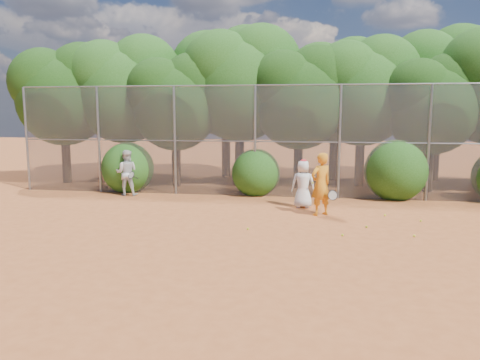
# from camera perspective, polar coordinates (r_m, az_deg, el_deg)

# --- Properties ---
(ground) EXTENTS (80.00, 80.00, 0.00)m
(ground) POSITION_cam_1_polar(r_m,az_deg,el_deg) (11.28, 3.09, -7.49)
(ground) COLOR #AB5426
(ground) RESTS_ON ground
(fence_back) EXTENTS (20.05, 0.09, 4.03)m
(fence_back) POSITION_cam_1_polar(r_m,az_deg,el_deg) (16.87, 4.81, 4.85)
(fence_back) COLOR gray
(fence_back) RESTS_ON ground
(tree_0) EXTENTS (4.38, 3.81, 6.00)m
(tree_0) POSITION_cam_1_polar(r_m,az_deg,el_deg) (21.59, -20.63, 10.11)
(tree_0) COLOR black
(tree_0) RESTS_ON ground
(tree_1) EXTENTS (4.64, 4.03, 6.35)m
(tree_1) POSITION_cam_1_polar(r_m,az_deg,el_deg) (20.96, -13.89, 11.10)
(tree_1) COLOR black
(tree_1) RESTS_ON ground
(tree_2) EXTENTS (3.99, 3.47, 5.47)m
(tree_2) POSITION_cam_1_polar(r_m,az_deg,el_deg) (19.44, -7.76, 9.78)
(tree_2) COLOR black
(tree_2) RESTS_ON ground
(tree_3) EXTENTS (4.89, 4.26, 6.70)m
(tree_3) POSITION_cam_1_polar(r_m,az_deg,el_deg) (19.91, 0.15, 12.16)
(tree_3) COLOR black
(tree_3) RESTS_ON ground
(tree_4) EXTENTS (4.19, 3.64, 5.73)m
(tree_4) POSITION_cam_1_polar(r_m,az_deg,el_deg) (19.05, 7.42, 10.34)
(tree_4) COLOR black
(tree_4) RESTS_ON ground
(tree_5) EXTENTS (4.51, 3.92, 6.17)m
(tree_5) POSITION_cam_1_polar(r_m,az_deg,el_deg) (19.96, 14.83, 10.88)
(tree_5) COLOR black
(tree_5) RESTS_ON ground
(tree_6) EXTENTS (3.86, 3.36, 5.29)m
(tree_6) POSITION_cam_1_polar(r_m,az_deg,el_deg) (19.36, 22.52, 8.89)
(tree_6) COLOR black
(tree_6) RESTS_ON ground
(tree_9) EXTENTS (4.83, 4.20, 6.62)m
(tree_9) POSITION_cam_1_polar(r_m,az_deg,el_deg) (23.48, -14.00, 11.20)
(tree_9) COLOR black
(tree_9) RESTS_ON ground
(tree_10) EXTENTS (5.15, 4.48, 7.06)m
(tree_10) POSITION_cam_1_polar(r_m,az_deg,el_deg) (22.26, -1.56, 12.36)
(tree_10) COLOR black
(tree_10) RESTS_ON ground
(tree_11) EXTENTS (4.64, 4.03, 6.35)m
(tree_11) POSITION_cam_1_polar(r_m,az_deg,el_deg) (21.49, 11.70, 11.09)
(tree_11) COLOR black
(tree_11) RESTS_ON ground
(tree_12) EXTENTS (5.02, 4.37, 6.88)m
(tree_12) POSITION_cam_1_polar(r_m,az_deg,el_deg) (22.76, 23.28, 11.31)
(tree_12) COLOR black
(tree_12) RESTS_ON ground
(bush_0) EXTENTS (2.00, 2.00, 2.00)m
(bush_0) POSITION_cam_1_polar(r_m,az_deg,el_deg) (18.62, -13.53, 1.73)
(bush_0) COLOR #1D4B12
(bush_0) RESTS_ON ground
(bush_1) EXTENTS (1.80, 1.80, 1.80)m
(bush_1) POSITION_cam_1_polar(r_m,az_deg,el_deg) (17.36, 1.93, 1.15)
(bush_1) COLOR #1D4B12
(bush_1) RESTS_ON ground
(bush_2) EXTENTS (2.20, 2.20, 2.20)m
(bush_2) POSITION_cam_1_polar(r_m,az_deg,el_deg) (17.46, 18.46, 1.43)
(bush_2) COLOR #1D4B12
(bush_2) RESTS_ON ground
(player_yellow) EXTENTS (0.92, 0.77, 1.88)m
(player_yellow) POSITION_cam_1_polar(r_m,az_deg,el_deg) (14.07, 9.82, -0.51)
(player_yellow) COLOR orange
(player_yellow) RESTS_ON ground
(player_teen) EXTENTS (0.78, 0.53, 1.57)m
(player_teen) POSITION_cam_1_polar(r_m,az_deg,el_deg) (15.12, 7.70, -0.45)
(player_teen) COLOR white
(player_teen) RESTS_ON ground
(player_white) EXTENTS (0.92, 0.81, 1.68)m
(player_white) POSITION_cam_1_polar(r_m,az_deg,el_deg) (17.69, -13.66, 0.87)
(player_white) COLOR silver
(player_white) RESTS_ON ground
(ball_0) EXTENTS (0.07, 0.07, 0.07)m
(ball_0) POSITION_cam_1_polar(r_m,az_deg,el_deg) (12.96, 15.17, -5.52)
(ball_0) COLOR yellow
(ball_0) RESTS_ON ground
(ball_1) EXTENTS (0.07, 0.07, 0.07)m
(ball_1) POSITION_cam_1_polar(r_m,az_deg,el_deg) (14.14, 21.17, -4.65)
(ball_1) COLOR yellow
(ball_1) RESTS_ON ground
(ball_2) EXTENTS (0.07, 0.07, 0.07)m
(ball_2) POSITION_cam_1_polar(r_m,az_deg,el_deg) (11.98, 12.37, -6.56)
(ball_2) COLOR yellow
(ball_2) RESTS_ON ground
(ball_3) EXTENTS (0.07, 0.07, 0.07)m
(ball_3) POSITION_cam_1_polar(r_m,az_deg,el_deg) (12.40, 20.47, -6.39)
(ball_3) COLOR yellow
(ball_3) RESTS_ON ground
(ball_4) EXTENTS (0.07, 0.07, 0.07)m
(ball_4) POSITION_cam_1_polar(r_m,az_deg,el_deg) (12.30, 0.98, -5.97)
(ball_4) COLOR yellow
(ball_4) RESTS_ON ground
(ball_5) EXTENTS (0.07, 0.07, 0.07)m
(ball_5) POSITION_cam_1_polar(r_m,az_deg,el_deg) (14.53, 17.26, -4.11)
(ball_5) COLOR yellow
(ball_5) RESTS_ON ground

